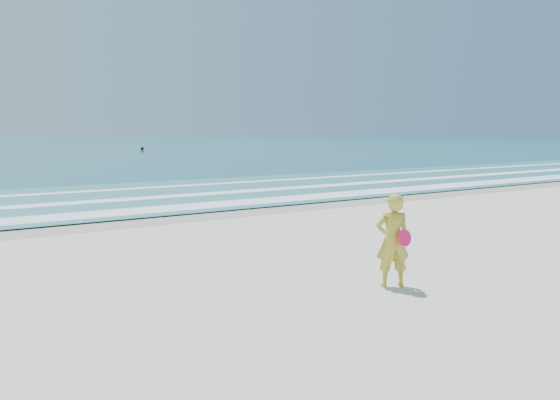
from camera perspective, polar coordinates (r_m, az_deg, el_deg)
ground at (r=8.56m, az=11.84°, el=-9.84°), size 400.00×400.00×0.00m
wet_sand at (r=16.10m, az=-11.02°, el=-1.69°), size 400.00×2.40×0.00m
shallow at (r=20.79m, az=-16.04°, el=0.31°), size 400.00×10.00×0.01m
foam_near at (r=17.30m, az=-12.59°, el=-0.94°), size 400.00×1.40×0.01m
foam_mid at (r=20.03m, az=-15.40°, el=0.10°), size 400.00×0.90×0.01m
foam_far at (r=23.19m, az=-17.78°, el=0.98°), size 400.00×0.60×0.01m
buoy at (r=66.15m, az=-14.20°, el=5.24°), size 0.41×0.41×0.41m
woman at (r=8.89m, az=11.68°, el=-4.16°), size 0.65×0.56×1.51m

